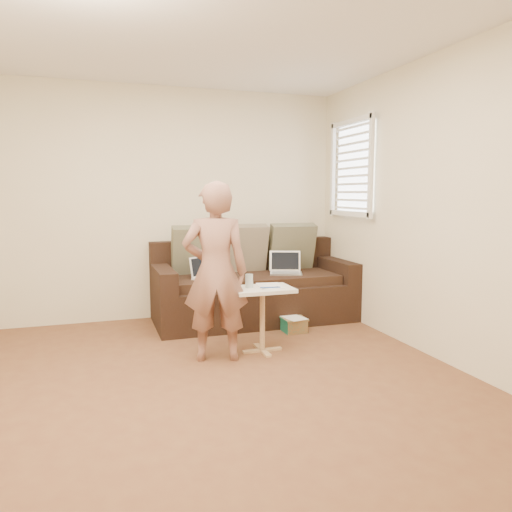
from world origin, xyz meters
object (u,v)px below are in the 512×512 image
Objects in this scene: drinking_glass at (249,281)px; striped_box at (294,324)px; person at (215,272)px; laptop_silver at (286,274)px; side_table at (262,320)px; laptop_white at (210,279)px; sofa at (254,283)px.

striped_box is (0.63, 0.46, -0.57)m from drinking_glass.
laptop_silver is at bearing -122.00° from person.
side_table is 0.75m from striped_box.
laptop_silver is 1.54m from person.
striped_box is at bearing -66.27° from laptop_white.
sofa reaches higher than laptop_silver.
laptop_white is 0.94m from drinking_glass.
sofa is 1.12m from side_table.
striped_box is (-0.11, -0.50, -0.44)m from laptop_silver.
person is at bearing -149.45° from striped_box.
person reaches higher than laptop_white.
person is 12.75× the size of drinking_glass.
person is 2.60× the size of side_table.
laptop_silver is 0.23× the size of person.
laptop_white is at bearing -87.24° from person.
sofa reaches higher than side_table.
person is 1.31m from striped_box.
laptop_silver is 0.60× the size of side_table.
laptop_white is 2.76× the size of drinking_glass.
person is at bearing -135.86° from laptop_white.
drinking_glass is (-0.38, -1.04, 0.22)m from sofa.
side_table is 4.91× the size of drinking_glass.
drinking_glass is at bearing -143.81° from striped_box.
drinking_glass reaches higher than laptop_silver.
sofa is 0.38m from laptop_silver.
side_table is 0.37m from drinking_glass.
laptop_white is 1.01m from striped_box.
laptop_white is 1.07m from person.
laptop_white is at bearing 104.95° from side_table.
sofa is 1.13m from drinking_glass.
side_table is at bearing -101.01° from laptop_silver.
sofa reaches higher than laptop_white.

